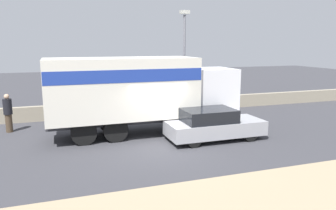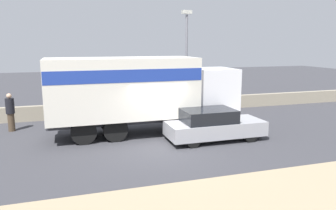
% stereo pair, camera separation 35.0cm
% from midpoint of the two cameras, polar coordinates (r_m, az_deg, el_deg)
% --- Properties ---
extents(ground_plane, '(80.00, 80.00, 0.00)m').
position_cam_midpoint_polar(ground_plane, '(13.61, -1.06, -7.22)').
color(ground_plane, '#38383D').
extents(stone_wall_backdrop, '(60.00, 0.35, 0.82)m').
position_cam_midpoint_polar(stone_wall_backdrop, '(19.66, -6.95, -0.47)').
color(stone_wall_backdrop, gray).
rests_on(stone_wall_backdrop, ground_plane).
extents(street_lamp, '(0.56, 0.28, 6.06)m').
position_cam_midpoint_polar(street_lamp, '(19.47, 2.33, 8.83)').
color(street_lamp, slate).
rests_on(street_lamp, ground_plane).
extents(box_truck, '(8.79, 2.56, 3.56)m').
position_cam_midpoint_polar(box_truck, '(15.07, -5.86, 2.79)').
color(box_truck, silver).
rests_on(box_truck, ground_plane).
extents(car_hatchback, '(4.28, 1.73, 1.39)m').
position_cam_midpoint_polar(car_hatchback, '(14.46, 7.17, -3.39)').
color(car_hatchback, '#9E9EA3').
rests_on(car_hatchback, ground_plane).
extents(pedestrian, '(0.40, 0.40, 1.85)m').
position_cam_midpoint_polar(pedestrian, '(17.36, -26.61, -1.18)').
color(pedestrian, '#473828').
rests_on(pedestrian, ground_plane).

